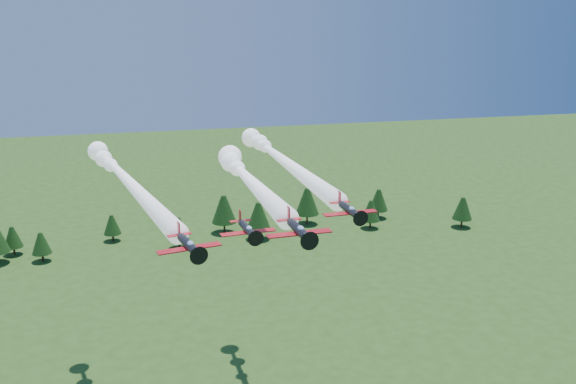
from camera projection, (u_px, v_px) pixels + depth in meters
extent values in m
cylinder|color=black|center=(298.00, 229.00, 68.06)|extent=(1.21, 5.19, 0.95)
cone|color=black|center=(307.00, 239.00, 65.29)|extent=(1.00, 0.91, 0.95)
cone|color=black|center=(309.00, 241.00, 64.76)|extent=(0.44, 0.45, 0.42)
cylinder|color=black|center=(310.00, 241.00, 64.61)|extent=(2.00, 0.14, 2.00)
cube|color=red|center=(299.00, 233.00, 67.79)|extent=(7.12, 1.64, 0.11)
cube|color=red|center=(289.00, 220.00, 71.17)|extent=(2.81, 0.95, 0.07)
cube|color=red|center=(289.00, 213.00, 71.05)|extent=(0.13, 0.91, 1.38)
ellipsoid|color=#96BDE7|center=(301.00, 229.00, 67.16)|extent=(0.74, 1.18, 0.60)
sphere|color=white|center=(238.00, 169.00, 94.57)|extent=(2.30, 2.30, 2.30)
sphere|color=white|center=(233.00, 164.00, 97.83)|extent=(3.00, 3.00, 3.00)
sphere|color=white|center=(228.00, 159.00, 101.08)|extent=(3.70, 3.70, 3.70)
cylinder|color=black|center=(188.00, 244.00, 71.44)|extent=(2.02, 5.39, 0.98)
cone|color=black|center=(197.00, 253.00, 68.76)|extent=(1.14, 1.06, 0.98)
cone|color=black|center=(198.00, 255.00, 68.25)|extent=(0.51, 0.52, 0.43)
cylinder|color=black|center=(199.00, 256.00, 68.11)|extent=(2.03, 0.45, 2.06)
cube|color=red|center=(189.00, 248.00, 71.19)|extent=(7.38, 2.75, 0.12)
cube|color=red|center=(179.00, 235.00, 74.46)|extent=(2.95, 1.39, 0.07)
cube|color=red|center=(179.00, 228.00, 74.33)|extent=(0.27, 0.93, 1.42)
ellipsoid|color=#96BDE7|center=(190.00, 244.00, 70.57)|extent=(0.93, 1.30, 0.61)
sphere|color=white|center=(112.00, 164.00, 109.55)|extent=(2.30, 2.30, 2.30)
sphere|color=white|center=(106.00, 158.00, 114.46)|extent=(3.00, 3.00, 3.00)
sphere|color=white|center=(100.00, 152.00, 119.36)|extent=(3.70, 3.70, 3.70)
cylinder|color=black|center=(349.00, 210.00, 79.43)|extent=(1.16, 5.03, 0.92)
cone|color=black|center=(358.00, 217.00, 76.74)|extent=(0.96, 0.87, 0.92)
cone|color=black|center=(360.00, 218.00, 76.23)|extent=(0.43, 0.43, 0.41)
cylinder|color=black|center=(361.00, 218.00, 76.09)|extent=(1.94, 0.13, 1.94)
cube|color=red|center=(350.00, 213.00, 79.16)|extent=(6.89, 1.57, 0.11)
cube|color=red|center=(340.00, 202.00, 82.44)|extent=(2.71, 0.91, 0.06)
cube|color=red|center=(339.00, 197.00, 82.33)|extent=(0.12, 0.88, 1.34)
ellipsoid|color=#96BDE7|center=(352.00, 209.00, 78.56)|extent=(0.72, 1.14, 0.58)
sphere|color=white|center=(266.00, 147.00, 116.53)|extent=(2.30, 2.30, 2.30)
sphere|color=white|center=(259.00, 142.00, 121.30)|extent=(3.00, 3.00, 3.00)
sphere|color=white|center=(252.00, 137.00, 126.06)|extent=(3.70, 3.70, 3.70)
cylinder|color=black|center=(247.00, 229.00, 82.01)|extent=(1.43, 5.29, 0.97)
cone|color=black|center=(254.00, 237.00, 79.24)|extent=(1.04, 0.95, 0.97)
cone|color=black|center=(255.00, 238.00, 78.71)|extent=(0.46, 0.47, 0.43)
cylinder|color=black|center=(256.00, 238.00, 78.56)|extent=(2.03, 0.22, 2.03)
cube|color=red|center=(248.00, 232.00, 81.74)|extent=(7.25, 1.94, 0.12)
cube|color=red|center=(240.00, 221.00, 85.12)|extent=(2.87, 1.07, 0.07)
cube|color=red|center=(240.00, 215.00, 85.00)|extent=(0.17, 0.92, 1.40)
ellipsoid|color=#96BDE7|center=(249.00, 228.00, 81.11)|extent=(0.80, 1.22, 0.60)
cylinder|color=#382314|center=(224.00, 227.00, 196.99)|extent=(0.60, 0.60, 3.31)
cone|color=#16340F|center=(224.00, 209.00, 195.41)|extent=(7.56, 7.56, 8.50)
cylinder|color=#382314|center=(43.00, 257.00, 174.20)|extent=(0.60, 0.60, 2.30)
cone|color=#16340F|center=(41.00, 243.00, 173.09)|extent=(5.26, 5.26, 5.91)
cylinder|color=#382314|center=(378.00, 214.00, 211.01)|extent=(0.60, 0.60, 2.73)
cone|color=#16340F|center=(379.00, 200.00, 209.69)|extent=(6.25, 6.25, 7.03)
cylinder|color=#382314|center=(370.00, 224.00, 201.07)|extent=(0.60, 0.60, 2.53)
cone|color=#16340F|center=(371.00, 211.00, 199.85)|extent=(5.78, 5.78, 6.51)
cylinder|color=#382314|center=(113.00, 237.00, 189.79)|extent=(0.60, 0.60, 2.25)
cone|color=#16340F|center=(112.00, 224.00, 188.71)|extent=(5.14, 5.14, 5.78)
cylinder|color=#382314|center=(179.00, 244.00, 183.93)|extent=(0.60, 0.60, 2.58)
cone|color=#16340F|center=(179.00, 229.00, 182.69)|extent=(5.90, 5.90, 6.63)
cylinder|color=#382314|center=(307.00, 219.00, 205.21)|extent=(0.60, 0.60, 3.31)
cone|color=#16340F|center=(307.00, 201.00, 203.63)|extent=(7.56, 7.56, 8.50)
cylinder|color=#382314|center=(462.00, 223.00, 202.09)|extent=(0.60, 0.60, 2.72)
cone|color=#16340F|center=(463.00, 208.00, 200.79)|extent=(6.21, 6.21, 6.98)
cylinder|color=#382314|center=(259.00, 234.00, 191.29)|extent=(0.60, 0.60, 3.18)
cone|color=#16340F|center=(259.00, 216.00, 189.76)|extent=(7.26, 7.26, 8.17)
cylinder|color=#382314|center=(14.00, 251.00, 179.00)|extent=(0.60, 0.60, 2.30)
cone|color=#16340F|center=(13.00, 237.00, 177.89)|extent=(5.25, 5.25, 5.90)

